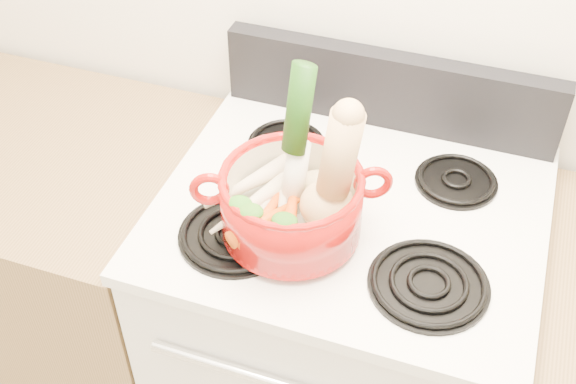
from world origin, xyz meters
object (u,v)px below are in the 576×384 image
(dutch_oven, at_px, (292,203))
(leek, at_px, (295,141))
(stove_body, at_px, (340,347))
(squash, at_px, (334,171))

(dutch_oven, relative_size, leek, 0.85)
(dutch_oven, bearing_deg, stove_body, 30.50)
(stove_body, height_order, leek, leek)
(dutch_oven, height_order, leek, leek)
(leek, bearing_deg, dutch_oven, -66.78)
(dutch_oven, bearing_deg, squash, -13.59)
(stove_body, relative_size, squash, 3.50)
(stove_body, bearing_deg, squash, -96.98)
(leek, bearing_deg, stove_body, 51.50)
(squash, bearing_deg, leek, 140.65)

